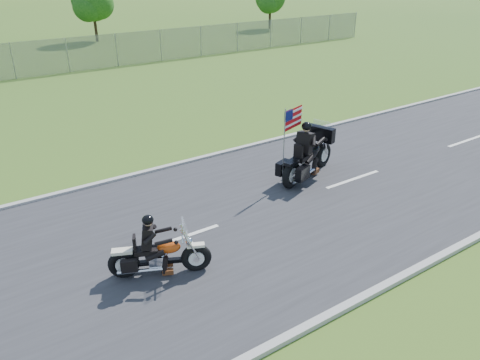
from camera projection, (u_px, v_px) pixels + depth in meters
ground at (247, 217)px, 12.45m from camera, size 420.00×420.00×0.00m
road at (247, 216)px, 12.45m from camera, size 120.00×8.00×0.04m
curb_north at (177, 164)px, 15.46m from camera, size 120.00×0.18×0.12m
curb_south at (361, 299)px, 9.40m from camera, size 120.00×0.18×0.12m
tree_fence_near at (93, 2)px, 36.67m from camera, size 3.52×3.28×4.75m
motorcycle_lead at (158, 256)px, 10.01m from camera, size 2.08×1.15×1.50m
motorcycle_follow at (308, 158)px, 14.43m from camera, size 2.72×1.35×2.34m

